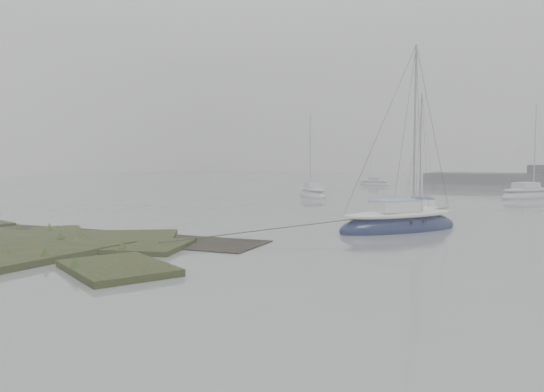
{
  "coord_description": "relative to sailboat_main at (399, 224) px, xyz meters",
  "views": [
    {
      "loc": [
        11.51,
        -11.52,
        3.21
      ],
      "look_at": [
        1.9,
        6.16,
        1.8
      ],
      "focal_mm": 35.0,
      "sensor_mm": 36.0,
      "label": 1
    }
  ],
  "objects": [
    {
      "name": "ground",
      "position": [
        -5.23,
        18.01,
        -0.28
      ],
      "size": [
        160.0,
        160.0,
        0.0
      ],
      "primitive_type": "plane",
      "color": "slate",
      "rests_on": "ground"
    },
    {
      "name": "sailboat_main",
      "position": [
        0.0,
        0.0,
        0.0
      ],
      "size": [
        5.32,
        6.42,
        8.97
      ],
      "rotation": [
        0.0,
        0.0,
        -0.6
      ],
      "color": "#12193A",
      "rests_on": "ground"
    },
    {
      "name": "sailboat_white",
      "position": [
        -0.25,
        5.48,
        -0.05
      ],
      "size": [
        3.45,
        5.46,
        7.33
      ],
      "rotation": [
        0.0,
        0.0,
        0.37
      ],
      "color": "silver",
      "rests_on": "ground"
    },
    {
      "name": "sailboat_far_a",
      "position": [
        -12.25,
        17.85,
        -0.04
      ],
      "size": [
        4.84,
        5.36,
        7.7
      ],
      "rotation": [
        0.0,
        0.0,
        0.69
      ],
      "color": "silver",
      "rests_on": "ground"
    },
    {
      "name": "sailboat_far_b",
      "position": [
        4.01,
        24.77,
        -0.02
      ],
      "size": [
        4.81,
        6.04,
        8.36
      ],
      "rotation": [
        0.0,
        0.0,
        -0.57
      ],
      "color": "#A7ABB0",
      "rests_on": "ground"
    },
    {
      "name": "sailboat_far_c",
      "position": [
        -13.71,
        39.68,
        -0.08
      ],
      "size": [
        4.71,
        2.9,
        6.32
      ],
      "rotation": [
        0.0,
        0.0,
        1.22
      ],
      "color": "#ABAFB5",
      "rests_on": "ground"
    }
  ]
}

